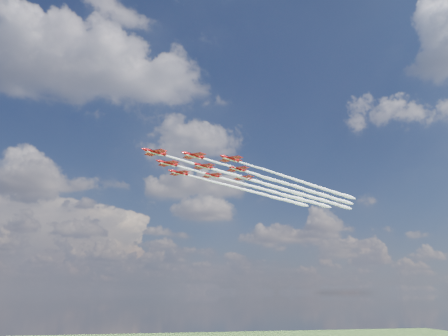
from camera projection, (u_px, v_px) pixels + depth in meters
The scene contains 9 objects.
jet_lead at pixel (249, 179), 172.19m from camera, with size 83.63×59.00×2.43m.
jet_row2_port at pixel (279, 182), 175.52m from camera, with size 83.63×59.00×2.43m.
jet_row2_starb at pixel (254, 187), 184.05m from camera, with size 83.63×59.00×2.43m.
jet_row3_port at pixel (307, 184), 178.85m from camera, with size 83.63×59.00×2.43m.
jet_row3_centre at pixel (281, 189), 187.38m from camera, with size 83.63×59.00×2.43m.
jet_row3_starb at pixel (258, 193), 195.90m from camera, with size 83.63×59.00×2.43m.
jet_row4_port at pixel (308, 190), 190.70m from camera, with size 83.63×59.00×2.43m.
jet_row4_starb at pixel (284, 195), 199.23m from camera, with size 83.63×59.00×2.43m.
jet_tail at pixel (309, 196), 202.56m from camera, with size 83.63×59.00×2.43m.
Camera 1 is at (-19.95, -144.04, 36.64)m, focal length 35.00 mm.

